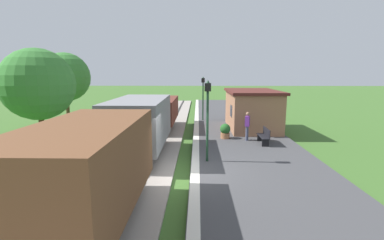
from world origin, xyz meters
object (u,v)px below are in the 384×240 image
Objects in this scene: lamp_post_near at (208,106)px; tree_trackside_mid at (38,85)px; station_hut at (252,109)px; potted_planter at (225,131)px; freight_train at (138,129)px; bench_near_hut at (264,136)px; person_waiting at (247,125)px; lamp_post_far at (203,90)px; bench_down_platform at (239,112)px; tree_trackside_far at (65,77)px.

lamp_post_near is 9.07m from tree_trackside_mid.
station_hut is 6.33× the size of potted_planter.
freight_train is 12.93× the size of bench_near_hut.
station_hut reaches higher than potted_planter.
person_waiting is (5.86, 3.21, -0.41)m from freight_train.
station_hut is 4.54m from bench_near_hut.
lamp_post_near is at bearing -136.88° from bench_near_hut.
person_waiting is at bearing 57.61° from lamp_post_near.
bench_down_platform is at bearing 24.20° from lamp_post_far.
lamp_post_near is (-3.36, -3.14, 2.08)m from bench_near_hut.
potted_planter is 0.25× the size of lamp_post_near.
tree_trackside_far is (-2.14, 7.40, 0.26)m from tree_trackside_mid.
station_hut is 13.57m from tree_trackside_mid.
potted_planter is at bearing 38.52° from freight_train.
station_hut is 5.04m from lamp_post_far.
potted_planter is at bearing -0.64° from person_waiting.
tree_trackside_far is at bearing 139.00° from lamp_post_near.
freight_train is 5.97m from tree_trackside_mid.
lamp_post_near and lamp_post_far have the same top height.
lamp_post_near reaches higher than bench_down_platform.
lamp_post_far is at bearing -155.80° from bench_down_platform.
lamp_post_far is (-3.36, -1.51, 2.08)m from bench_down_platform.
person_waiting is 0.46× the size of lamp_post_near.
potted_planter is at bearing 13.08° from tree_trackside_mid.
tree_trackside_far is (-10.93, 9.50, 1.11)m from lamp_post_near.
freight_train is 11.80m from tree_trackside_far.
tree_trackside_far is at bearing 131.01° from freight_train.
freight_train is 13.60m from bench_down_platform.
station_hut reaches higher than bench_down_platform.
tree_trackside_mid is at bearing -166.92° from potted_planter.
freight_train reaches higher than potted_planter.
lamp_post_far reaches higher than potted_planter.
bench_down_platform is at bearing -76.60° from person_waiting.
bench_near_hut is 15.95m from tree_trackside_far.
station_hut is 14.69m from tree_trackside_far.
tree_trackside_far is (-14.39, 1.91, 2.26)m from station_hut.
station_hut is 3.87× the size of bench_down_platform.
bench_down_platform is at bearing 40.79° from tree_trackside_mid.
bench_near_hut is at bearing -23.99° from tree_trackside_far.
tree_trackside_mid is at bearing 166.60° from lamp_post_near.
bench_down_platform is 4.23m from lamp_post_far.
freight_train is 11.35× the size of person_waiting.
lamp_post_near is (-1.26, -4.43, 2.08)m from potted_planter.
person_waiting is 11.73m from tree_trackside_mid.
potted_planter is 10.72m from tree_trackside_mid.
tree_trackside_far reaches higher than tree_trackside_mid.
bench_down_platform is 1.64× the size of potted_planter.
person_waiting reaches higher than bench_down_platform.
lamp_post_far is at bearing -51.45° from person_waiting.
bench_down_platform is at bearing 60.45° from freight_train.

